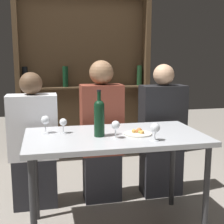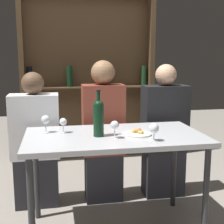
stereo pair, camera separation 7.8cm
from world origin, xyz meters
TOP-DOWN VIEW (x-y plane):
  - dining_table at (0.00, 0.00)m, footprint 1.31×0.72m
  - wine_rack_wall at (-0.00, 1.76)m, footprint 1.66×0.21m
  - wine_bottle at (-0.12, -0.03)m, footprint 0.08×0.08m
  - wine_glass_0 at (-0.37, 0.12)m, footprint 0.06×0.06m
  - wine_glass_1 at (-0.02, -0.10)m, footprint 0.06×0.06m
  - wine_glass_2 at (0.23, -0.22)m, footprint 0.07×0.07m
  - wine_glass_3 at (-0.50, 0.15)m, footprint 0.06×0.06m
  - food_plate_0 at (0.16, -0.04)m, footprint 0.21×0.21m
  - seated_person_left at (-0.61, 0.55)m, footprint 0.42×0.22m
  - seated_person_center at (-0.00, 0.55)m, footprint 0.37×0.22m
  - seated_person_right at (0.59, 0.55)m, footprint 0.42×0.22m

SIDE VIEW (x-z plane):
  - seated_person_left at x=-0.61m, z-range -0.04..1.16m
  - seated_person_right at x=0.59m, z-range -0.04..1.23m
  - seated_person_center at x=0.00m, z-range -0.03..1.27m
  - dining_table at x=0.00m, z-range 0.31..1.08m
  - food_plate_0 at x=0.16m, z-range 0.75..0.80m
  - wine_glass_0 at x=-0.37m, z-range 0.79..0.90m
  - wine_glass_2 at x=0.23m, z-range 0.79..0.91m
  - wine_glass_1 at x=-0.02m, z-range 0.79..0.92m
  - wine_glass_3 at x=-0.50m, z-range 0.79..0.93m
  - wine_bottle at x=-0.12m, z-range 0.74..1.08m
  - wine_rack_wall at x=0.00m, z-range 0.00..2.37m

